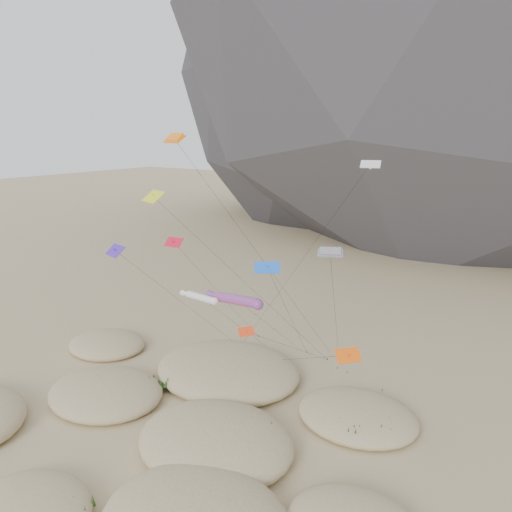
{
  "coord_description": "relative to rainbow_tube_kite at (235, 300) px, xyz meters",
  "views": [
    {
      "loc": [
        27.35,
        -25.64,
        26.79
      ],
      "look_at": [
        2.75,
        12.0,
        15.43
      ],
      "focal_mm": 35.0,
      "sensor_mm": 36.0,
      "label": 1
    }
  ],
  "objects": [
    {
      "name": "dunes",
      "position": [
        -2.69,
        -7.65,
        -10.14
      ],
      "size": [
        48.68,
        36.13,
        3.54
      ],
      "color": "#CCB789",
      "rests_on": "ground"
    },
    {
      "name": "rainbow_tube_kite",
      "position": [
        0.0,
        0.0,
        0.0
      ],
      "size": [
        7.45,
        15.53,
        11.68
      ],
      "color": "#FF1A50",
      "rests_on": "ground"
    },
    {
      "name": "dune_grass",
      "position": [
        -1.4,
        -7.84,
        -10.02
      ],
      "size": [
        41.92,
        26.08,
        1.48
      ],
      "color": "black",
      "rests_on": "ground"
    },
    {
      "name": "orange_parafoil",
      "position": [
        -5.94,
        -0.85,
        14.86
      ],
      "size": [
        10.49,
        17.68,
        26.56
      ],
      "color": "orange",
      "rests_on": "ground"
    },
    {
      "name": "delta_kites",
      "position": [
        -1.39,
        -1.67,
        4.85
      ],
      "size": [
        30.02,
        21.18,
        24.23
      ],
      "color": "#F14016",
      "rests_on": "ground"
    },
    {
      "name": "multi_parafoil",
      "position": [
        9.12,
        1.61,
        5.45
      ],
      "size": [
        5.64,
        14.32,
        16.94
      ],
      "color": "#F43619",
      "rests_on": "ground"
    },
    {
      "name": "ground",
      "position": [
        -0.6,
        -11.61,
        -10.84
      ],
      "size": [
        500.0,
        500.0,
        0.0
      ],
      "primitive_type": "plane",
      "color": "#CCB789",
      "rests_on": "ground"
    },
    {
      "name": "white_tube_kite",
      "position": [
        -4.5,
        0.04,
        -0.62
      ],
      "size": [
        5.84,
        13.75,
        10.82
      ],
      "color": "silver",
      "rests_on": "ground"
    },
    {
      "name": "kite_stakes",
      "position": [
        1.8,
        12.0,
        -10.69
      ],
      "size": [
        19.0,
        4.97,
        0.3
      ],
      "color": "#3F2D1E",
      "rests_on": "ground"
    }
  ]
}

